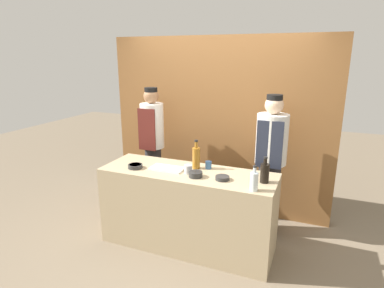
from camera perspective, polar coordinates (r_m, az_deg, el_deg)
name	(u,v)px	position (r m, az deg, el deg)	size (l,w,h in m)	color
ground_plane	(188,244)	(3.96, -0.75, -17.30)	(14.00, 14.00, 0.00)	#756651
cabinet_wall	(219,126)	(4.48, 4.77, 3.25)	(3.10, 0.18, 2.40)	brown
counter	(188,209)	(3.74, -0.77, -11.43)	(1.95, 0.65, 0.91)	tan
sauce_bowl_green	(222,178)	(3.33, 5.42, -5.99)	(0.14, 0.14, 0.04)	#2D2D2D
sauce_bowl_red	(196,174)	(3.39, 0.64, -5.35)	(0.15, 0.15, 0.06)	#2D2D2D
sauce_bowl_brown	(135,166)	(3.70, -10.05, -3.87)	(0.16, 0.16, 0.04)	#2D2D2D
cutting_board	(167,168)	(3.62, -4.45, -4.35)	(0.38, 0.20, 0.02)	white
bottle_soy	(265,172)	(3.30, 12.81, -4.94)	(0.09, 0.09, 0.27)	black
bottle_clear	(254,181)	(3.09, 10.99, -6.47)	(0.08, 0.08, 0.25)	silver
bottle_amber	(196,157)	(3.61, 0.74, -2.37)	(0.09, 0.09, 0.33)	#9E661E
cup_blue	(208,165)	(3.63, 2.93, -3.73)	(0.07, 0.07, 0.09)	#386093
cup_steel	(188,169)	(3.48, -0.69, -4.50)	(0.09, 0.09, 0.10)	#B7B7BC
chef_left	(153,145)	(4.44, -7.00, -0.15)	(0.31, 0.31, 1.74)	#28282D
chef_right	(270,161)	(3.95, 13.76, -2.90)	(0.37, 0.37, 1.72)	#28282D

